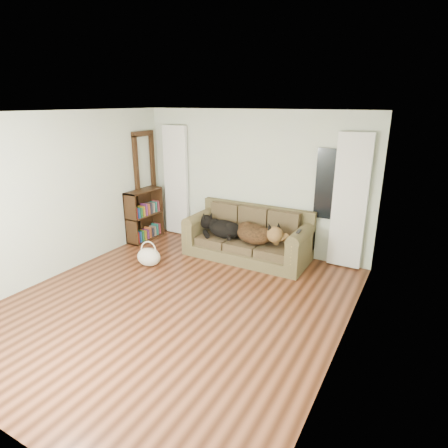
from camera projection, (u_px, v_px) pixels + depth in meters
The scene contains 15 objects.
floor at pixel (176, 303), 5.32m from camera, with size 5.00×5.00×0.00m, color #381A0C.
ceiling at pixel (167, 112), 4.51m from camera, with size 5.00×5.00×0.00m, color white.
wall_back at pixel (252, 182), 6.98m from camera, with size 4.50×0.04×2.60m, color beige.
wall_left at pixel (58, 195), 5.95m from camera, with size 0.04×5.00×2.60m, color beige.
wall_right at pixel (347, 246), 3.87m from camera, with size 0.04×5.00×2.60m, color beige.
curtain_left at pixel (176, 181), 7.75m from camera, with size 0.55×0.08×2.25m, color white.
curtain_right at pixel (350, 202), 6.13m from camera, with size 0.55×0.08×2.25m, color white.
window_pane at pixel (330, 185), 6.26m from camera, with size 0.50×0.03×1.20m, color black.
door_casing at pixel (146, 187), 7.71m from camera, with size 0.07×0.60×2.10m, color black.
sofa at pixel (247, 234), 6.74m from camera, with size 2.22×0.96×0.91m, color #403B27.
dog_black_lab at pixel (222, 229), 6.90m from camera, with size 0.72×0.50×0.30m, color black.
dog_shepherd at pixel (256, 235), 6.56m from camera, with size 0.80×0.56×0.35m, color black.
tv_remote at pixel (299, 231), 6.03m from camera, with size 0.06×0.20×0.02m, color black.
tote_bag at pixel (149, 257), 6.48m from camera, with size 0.43×0.34×0.32m, color beige.
bookshelf at pixel (145, 216), 7.64m from camera, with size 0.31×0.83×1.04m, color black.
Camera 1 is at (2.89, -3.77, 2.73)m, focal length 30.00 mm.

